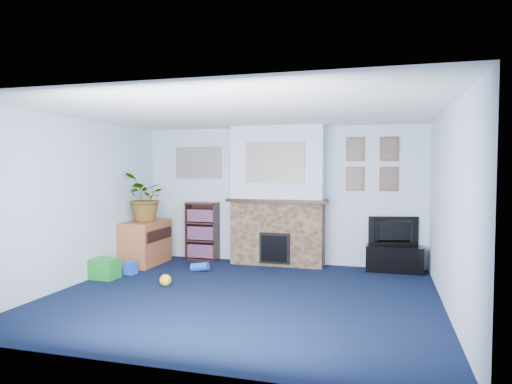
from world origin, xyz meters
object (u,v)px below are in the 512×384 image
(tv_stand, at_px, (394,258))
(television, at_px, (395,231))
(bookshelf, at_px, (203,232))
(sideboard, at_px, (145,244))

(tv_stand, relative_size, television, 1.10)
(bookshelf, bearing_deg, sideboard, -141.51)
(tv_stand, distance_m, television, 0.43)
(bookshelf, bearing_deg, tv_stand, -1.30)
(television, xyz_separation_m, sideboard, (-4.19, -0.59, -0.31))
(tv_stand, relative_size, bookshelf, 0.85)
(bookshelf, bearing_deg, television, -0.96)
(sideboard, bearing_deg, bookshelf, 38.49)
(television, bearing_deg, bookshelf, -14.38)
(tv_stand, xyz_separation_m, sideboard, (-4.19, -0.57, 0.12))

